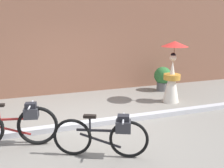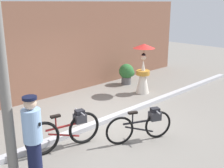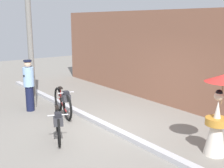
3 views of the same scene
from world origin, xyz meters
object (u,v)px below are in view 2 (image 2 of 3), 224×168
object	(u,v)px
potted_plant_by_door	(127,73)
utility_pole	(1,55)
person_officer	(33,138)
bicycle_far_side	(143,124)
person_with_parasol	(143,69)
bicycle_near_officer	(67,130)

from	to	relation	value
potted_plant_by_door	utility_pole	size ratio (longest dim) A/B	0.17
person_officer	bicycle_far_side	bearing A→B (deg)	-7.26
person_officer	person_with_parasol	bearing A→B (deg)	20.44
person_officer	potted_plant_by_door	size ratio (longest dim) A/B	2.01
potted_plant_by_door	utility_pole	xyz separation A→B (m)	(-6.22, -2.99, 1.93)
bicycle_near_officer	utility_pole	xyz separation A→B (m)	(-1.44, -0.36, 1.95)
potted_plant_by_door	bicycle_far_side	bearing A→B (deg)	-132.32
person_officer	utility_pole	size ratio (longest dim) A/B	0.35
bicycle_far_side	person_officer	xyz separation A→B (m)	(-2.65, 0.34, 0.47)
person_with_parasol	bicycle_near_officer	bearing A→B (deg)	-161.82
bicycle_far_side	utility_pole	xyz separation A→B (m)	(-2.96, 0.59, 1.98)
bicycle_far_side	person_officer	size ratio (longest dim) A/B	0.94
person_officer	potted_plant_by_door	bearing A→B (deg)	28.71
bicycle_near_officer	person_with_parasol	bearing A→B (deg)	18.18
bicycle_near_officer	utility_pole	size ratio (longest dim) A/B	0.37
bicycle_near_officer	potted_plant_by_door	bearing A→B (deg)	28.75
potted_plant_by_door	utility_pole	world-z (taller)	utility_pole
potted_plant_by_door	utility_pole	bearing A→B (deg)	-154.33
person_officer	utility_pole	bearing A→B (deg)	141.19
utility_pole	bicycle_near_officer	bearing A→B (deg)	14.25
person_with_parasol	bicycle_far_side	bearing A→B (deg)	-139.94
bicycle_near_officer	person_officer	xyz separation A→B (m)	(-1.13, -0.61, 0.44)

